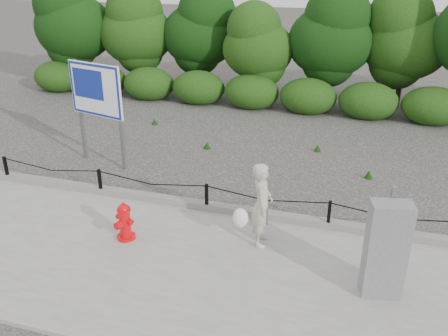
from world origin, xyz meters
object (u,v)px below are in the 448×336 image
at_px(advertising_sign, 96,95).
at_px(fire_hydrant, 125,222).
at_px(pedestrian, 260,205).
at_px(utility_cabinet, 386,250).

bearing_deg(advertising_sign, fire_hydrant, -39.22).
relative_size(fire_hydrant, pedestrian, 0.47).
bearing_deg(fire_hydrant, advertising_sign, 146.02).
height_order(fire_hydrant, utility_cabinet, utility_cabinet).
height_order(fire_hydrant, pedestrian, pedestrian).
distance_m(fire_hydrant, utility_cabinet, 4.60).
height_order(fire_hydrant, advertising_sign, advertising_sign).
height_order(pedestrian, advertising_sign, advertising_sign).
xyz_separation_m(pedestrian, utility_cabinet, (2.14, -0.85, 0.02)).
relative_size(fire_hydrant, utility_cabinet, 0.43).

